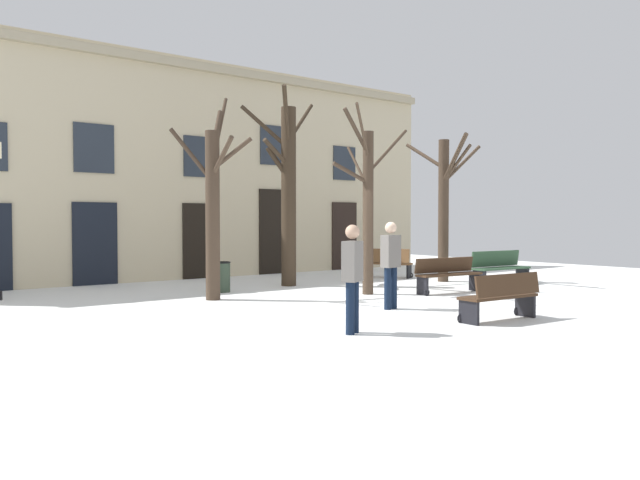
{
  "coord_description": "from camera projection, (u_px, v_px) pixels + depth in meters",
  "views": [
    {
      "loc": [
        -8.72,
        -9.81,
        1.79
      ],
      "look_at": [
        0.0,
        1.5,
        1.32
      ],
      "focal_mm": 35.19,
      "sensor_mm": 36.0,
      "label": 1
    }
  ],
  "objects": [
    {
      "name": "bench_far_corner",
      "position": [
        448.0,
        274.0,
        15.3
      ],
      "size": [
        1.9,
        0.61,
        0.86
      ],
      "rotation": [
        0.0,
        0.0,
        6.18
      ],
      "color": "#3D2819",
      "rests_on": "ground"
    },
    {
      "name": "ground_plane",
      "position": [
        364.0,
        305.0,
        13.15
      ],
      "size": [
        29.23,
        29.23,
        0.0
      ],
      "primitive_type": "plane",
      "color": "white"
    },
    {
      "name": "building_facade",
      "position": [
        196.0,
        168.0,
        19.13
      ],
      "size": [
        18.27,
        0.6,
        6.65
      ],
      "color": "beige",
      "rests_on": "ground"
    },
    {
      "name": "person_strolling",
      "position": [
        352.0,
        273.0,
        9.78
      ],
      "size": [
        0.44,
        0.37,
        1.71
      ],
      "rotation": [
        0.0,
        0.0,
        3.62
      ],
      "color": "black",
      "rests_on": "ground"
    },
    {
      "name": "person_near_bench",
      "position": [
        391.0,
        261.0,
        12.47
      ],
      "size": [
        0.4,
        0.25,
        1.74
      ],
      "rotation": [
        0.0,
        0.0,
        0.09
      ],
      "color": "black",
      "rests_on": "ground"
    },
    {
      "name": "tree_center",
      "position": [
        213.0,
        205.0,
        13.92
      ],
      "size": [
        1.51,
        1.7,
        4.66
      ],
      "color": "#423326",
      "rests_on": "ground"
    },
    {
      "name": "bench_near_center_tree",
      "position": [
        500.0,
        267.0,
        17.11
      ],
      "size": [
        1.9,
        0.65,
        0.94
      ],
      "rotation": [
        0.0,
        0.0,
        6.2
      ],
      "color": "#2D4C33",
      "rests_on": "ground"
    },
    {
      "name": "tree_foreground",
      "position": [
        288.0,
        190.0,
        16.86
      ],
      "size": [
        2.23,
        1.64,
        5.24
      ],
      "color": "#382B1E",
      "rests_on": "ground"
    },
    {
      "name": "bench_back_to_back_right",
      "position": [
        501.0,
        296.0,
        11.06
      ],
      "size": [
        1.67,
        0.59,
        0.85
      ],
      "rotation": [
        0.0,
        0.0,
        3.08
      ],
      "color": "#3D2819",
      "rests_on": "ground"
    },
    {
      "name": "tree_left_of_center",
      "position": [
        444.0,
        203.0,
        17.99
      ],
      "size": [
        1.29,
        2.84,
        4.11
      ],
      "color": "#423326",
      "rests_on": "ground"
    },
    {
      "name": "litter_bin",
      "position": [
        222.0,
        277.0,
        15.43
      ],
      "size": [
        0.44,
        0.44,
        0.75
      ],
      "color": "#2D3D2D",
      "rests_on": "ground"
    },
    {
      "name": "tree_near_facade",
      "position": [
        367.0,
        203.0,
        14.94
      ],
      "size": [
        2.64,
        2.26,
        4.38
      ],
      "color": "#423326",
      "rests_on": "ground"
    },
    {
      "name": "bench_near_lamp",
      "position": [
        384.0,
        263.0,
        19.32
      ],
      "size": [
        1.26,
        1.71,
        0.9
      ],
      "rotation": [
        0.0,
        0.0,
        2.08
      ],
      "color": "brown",
      "rests_on": "ground"
    }
  ]
}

